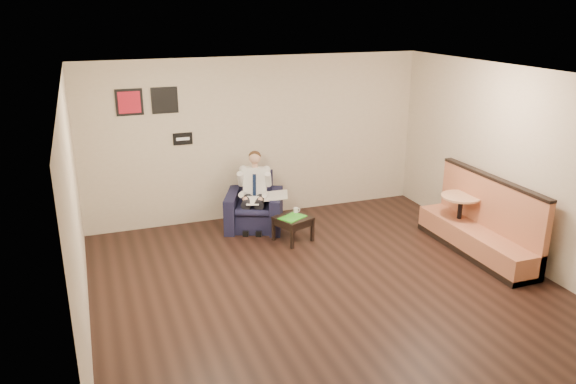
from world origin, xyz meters
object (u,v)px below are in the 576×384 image
object	(u,v)px
seated_man	(253,195)
green_folder	(293,217)
side_table	(293,229)
smartphone	(289,214)
banquette	(478,217)
coffee_mug	(296,210)
cafe_table	(459,219)
armchair	(254,202)

from	to	relation	value
seated_man	green_folder	xyz separation A→B (m)	(0.43, -0.69, -0.20)
side_table	smartphone	xyz separation A→B (m)	(-0.01, 0.15, 0.21)
seated_man	banquette	distance (m)	3.55
side_table	coffee_mug	xyz separation A→B (m)	(0.11, 0.16, 0.25)
seated_man	cafe_table	size ratio (longest dim) A/B	1.58
banquette	cafe_table	world-z (taller)	banquette
green_folder	smartphone	distance (m)	0.18
coffee_mug	smartphone	bearing A→B (deg)	-175.11
banquette	side_table	bearing A→B (deg)	150.44
green_folder	banquette	world-z (taller)	banquette
coffee_mug	cafe_table	size ratio (longest dim) A/B	0.11
seated_man	cafe_table	world-z (taller)	seated_man
smartphone	banquette	bearing A→B (deg)	-44.02
armchair	green_folder	world-z (taller)	armchair
green_folder	smartphone	size ratio (longest dim) A/B	3.21
armchair	coffee_mug	xyz separation A→B (m)	(0.51, -0.61, 0.00)
coffee_mug	side_table	bearing A→B (deg)	-124.31
smartphone	banquette	size ratio (longest dim) A/B	0.06
armchair	seated_man	xyz separation A→B (m)	(-0.04, -0.11, 0.16)
armchair	cafe_table	size ratio (longest dim) A/B	1.19
seated_man	smartphone	world-z (taller)	seated_man
cafe_table	side_table	bearing A→B (deg)	159.07
seated_man	cafe_table	distance (m)	3.33
green_folder	cafe_table	world-z (taller)	cafe_table
side_table	banquette	distance (m)	2.84
seated_man	green_folder	world-z (taller)	seated_man
banquette	green_folder	bearing A→B (deg)	151.10
seated_man	side_table	distance (m)	0.90
side_table	armchair	bearing A→B (deg)	117.56
coffee_mug	smartphone	distance (m)	0.13
banquette	coffee_mug	bearing A→B (deg)	146.47
armchair	side_table	bearing A→B (deg)	-39.75
seated_man	side_table	world-z (taller)	seated_man
seated_man	side_table	bearing A→B (deg)	-33.39
cafe_table	coffee_mug	bearing A→B (deg)	154.88
coffee_mug	seated_man	bearing A→B (deg)	137.77
seated_man	cafe_table	bearing A→B (deg)	-6.27
cafe_table	banquette	bearing A→B (deg)	-91.28
seated_man	coffee_mug	distance (m)	0.77
armchair	green_folder	size ratio (longest dim) A/B	2.27
armchair	seated_man	distance (m)	0.20
side_table	coffee_mug	world-z (taller)	coffee_mug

